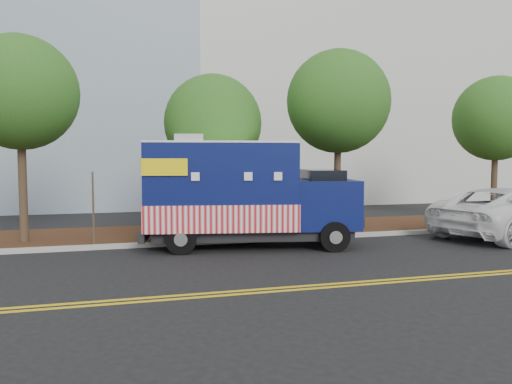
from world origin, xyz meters
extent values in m
plane|color=black|center=(0.00, 0.00, 0.00)|extent=(120.00, 120.00, 0.00)
cube|color=#9E9E99|center=(0.00, 1.40, 0.07)|extent=(120.00, 0.18, 0.15)
cube|color=#311C0D|center=(0.00, 3.50, 0.07)|extent=(120.00, 4.00, 0.15)
cube|color=gold|center=(0.00, -4.45, 0.01)|extent=(120.00, 0.10, 0.01)
cube|color=gold|center=(0.00, -4.70, 0.01)|extent=(120.00, 0.10, 0.01)
cylinder|color=#38281C|center=(-5.30, 2.68, 1.99)|extent=(0.26, 0.26, 3.97)
sphere|color=#225618|center=(-5.30, 2.68, 4.88)|extent=(3.61, 3.61, 3.61)
cylinder|color=#38281C|center=(0.98, 3.29, 1.59)|extent=(0.26, 0.26, 3.19)
sphere|color=#225618|center=(0.98, 3.29, 4.07)|extent=(3.52, 3.52, 3.52)
cylinder|color=#38281C|center=(5.77, 3.00, 1.99)|extent=(0.26, 0.26, 3.98)
sphere|color=#225618|center=(5.77, 3.00, 4.96)|extent=(3.93, 3.93, 3.93)
cylinder|color=#38281C|center=(13.41, 3.43, 1.80)|extent=(0.26, 0.26, 3.60)
sphere|color=#225618|center=(13.41, 3.43, 4.51)|extent=(3.63, 3.63, 3.63)
cube|color=#473828|center=(-3.13, 1.57, 1.20)|extent=(0.06, 0.06, 2.40)
cube|color=black|center=(1.71, 0.62, 0.46)|extent=(6.39, 3.17, 0.31)
cube|color=#0A134C|center=(0.75, 0.80, 1.96)|extent=(4.97, 3.32, 2.62)
cube|color=red|center=(0.75, 0.80, 1.04)|extent=(5.02, 3.39, 0.82)
cube|color=white|center=(0.75, 0.80, 3.29)|extent=(4.97, 3.32, 0.07)
cube|color=#B7B7BA|center=(-0.22, 0.99, 3.43)|extent=(1.02, 1.02, 0.24)
cube|color=#0A134C|center=(3.96, 0.19, 1.36)|extent=(2.37, 2.67, 1.53)
cube|color=black|center=(3.91, 0.20, 2.09)|extent=(1.47, 2.29, 0.71)
cube|color=black|center=(4.95, 0.01, 0.85)|extent=(0.49, 2.16, 0.33)
cube|color=black|center=(-1.56, 1.24, 0.49)|extent=(0.65, 2.45, 0.31)
cube|color=#B7B7BA|center=(-1.52, 1.23, 2.02)|extent=(0.41, 1.94, 2.07)
cube|color=#B7B7BA|center=(1.31, 2.02, 2.02)|extent=(1.94, 0.41, 1.20)
cube|color=yellow|center=(-1.10, -0.17, 2.56)|extent=(1.29, 0.27, 0.49)
cube|color=yellow|center=(-0.62, 2.38, 2.56)|extent=(1.29, 0.27, 0.49)
cylinder|color=black|center=(3.86, -0.92, 0.46)|extent=(0.96, 0.47, 0.92)
cylinder|color=black|center=(4.28, 1.27, 0.46)|extent=(0.96, 0.47, 0.92)
cylinder|color=black|center=(-0.64, -0.07, 0.46)|extent=(0.96, 0.47, 0.92)
cylinder|color=black|center=(-0.22, 2.12, 0.46)|extent=(0.96, 0.47, 0.92)
imported|color=white|center=(11.08, -0.05, 0.88)|extent=(6.89, 4.62, 1.75)
camera|label=1|loc=(-2.47, -14.58, 2.84)|focal=35.00mm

